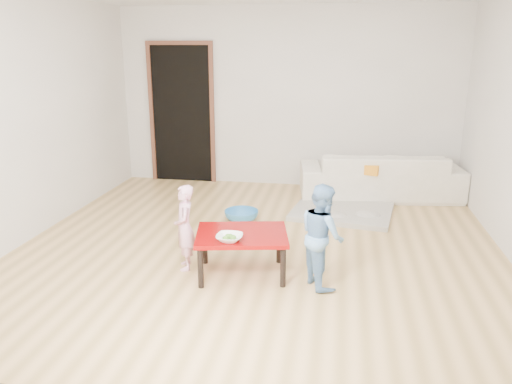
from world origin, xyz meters
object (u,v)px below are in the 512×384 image
(child_blue, at_px, (322,235))
(red_table, at_px, (242,254))
(sofa, at_px, (380,175))
(bowl, at_px, (229,238))
(child_pink, at_px, (185,228))
(basin, at_px, (241,216))

(child_blue, bearing_deg, red_table, 57.26)
(sofa, distance_m, child_blue, 2.91)
(sofa, bearing_deg, red_table, 55.88)
(bowl, xyz_separation_m, child_pink, (-0.49, 0.26, -0.03))
(red_table, relative_size, child_blue, 0.89)
(sofa, height_order, basin, sofa)
(bowl, distance_m, child_blue, 0.80)
(bowl, bearing_deg, basin, 97.79)
(bowl, bearing_deg, child_pink, 152.04)
(sofa, xyz_separation_m, basin, (-1.70, -1.31, -0.25))
(red_table, xyz_separation_m, bowl, (-0.07, -0.21, 0.23))
(red_table, distance_m, child_blue, 0.77)
(red_table, relative_size, basin, 2.00)
(red_table, bearing_deg, child_blue, -5.57)
(red_table, distance_m, child_pink, 0.59)
(sofa, relative_size, child_pink, 2.67)
(red_table, height_order, child_pink, child_pink)
(sofa, relative_size, child_blue, 2.36)
(child_blue, bearing_deg, child_pink, 57.40)
(red_table, distance_m, basin, 1.48)
(child_blue, bearing_deg, bowl, 72.64)
(red_table, height_order, bowl, bowl)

